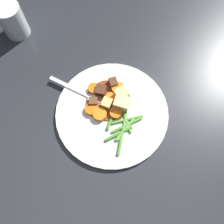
% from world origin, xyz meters
% --- Properties ---
extents(ground_plane, '(3.00, 3.00, 0.00)m').
position_xyz_m(ground_plane, '(0.00, 0.00, 0.00)').
color(ground_plane, '#26282D').
extents(dinner_plate, '(0.28, 0.28, 0.01)m').
position_xyz_m(dinner_plate, '(0.00, 0.00, 0.01)').
color(dinner_plate, white).
rests_on(dinner_plate, ground_plane).
extents(stew_sauce, '(0.11, 0.11, 0.00)m').
position_xyz_m(stew_sauce, '(0.03, 0.00, 0.01)').
color(stew_sauce, brown).
rests_on(stew_sauce, dinner_plate).
extents(carrot_slice_0, '(0.03, 0.03, 0.01)m').
position_xyz_m(carrot_slice_0, '(0.07, 0.03, 0.02)').
color(carrot_slice_0, orange).
rests_on(carrot_slice_0, dinner_plate).
extents(carrot_slice_1, '(0.05, 0.05, 0.01)m').
position_xyz_m(carrot_slice_1, '(-0.00, 0.03, 0.02)').
color(carrot_slice_1, orange).
rests_on(carrot_slice_1, dinner_plate).
extents(carrot_slice_2, '(0.03, 0.03, 0.01)m').
position_xyz_m(carrot_slice_2, '(0.04, -0.01, 0.02)').
color(carrot_slice_2, orange).
rests_on(carrot_slice_2, dinner_plate).
extents(carrot_slice_3, '(0.04, 0.04, 0.01)m').
position_xyz_m(carrot_slice_3, '(-0.01, -0.01, 0.02)').
color(carrot_slice_3, orange).
rests_on(carrot_slice_3, dinner_plate).
extents(carrot_slice_4, '(0.03, 0.03, 0.01)m').
position_xyz_m(carrot_slice_4, '(0.06, -0.03, 0.02)').
color(carrot_slice_4, orange).
rests_on(carrot_slice_4, dinner_plate).
extents(carrot_slice_5, '(0.04, 0.04, 0.01)m').
position_xyz_m(carrot_slice_5, '(0.02, 0.05, 0.02)').
color(carrot_slice_5, orange).
rests_on(carrot_slice_5, dinner_plate).
extents(potato_chunk_0, '(0.03, 0.03, 0.02)m').
position_xyz_m(potato_chunk_0, '(0.02, 0.01, 0.02)').
color(potato_chunk_0, '#DBBC6B').
rests_on(potato_chunk_0, dinner_plate).
extents(potato_chunk_1, '(0.04, 0.04, 0.03)m').
position_xyz_m(potato_chunk_1, '(0.03, -0.03, 0.03)').
color(potato_chunk_1, '#E5CC7A').
rests_on(potato_chunk_1, dinner_plate).
extents(potato_chunk_2, '(0.05, 0.05, 0.03)m').
position_xyz_m(potato_chunk_2, '(0.01, -0.03, 0.03)').
color(potato_chunk_2, '#EAD68C').
rests_on(potato_chunk_2, dinner_plate).
extents(meat_chunk_0, '(0.02, 0.02, 0.02)m').
position_xyz_m(meat_chunk_0, '(0.03, 0.04, 0.02)').
color(meat_chunk_0, brown).
rests_on(meat_chunk_0, dinner_plate).
extents(meat_chunk_1, '(0.03, 0.03, 0.02)m').
position_xyz_m(meat_chunk_1, '(0.06, 0.01, 0.02)').
color(meat_chunk_1, '#4C2B19').
rests_on(meat_chunk_1, dinner_plate).
extents(meat_chunk_2, '(0.02, 0.02, 0.02)m').
position_xyz_m(meat_chunk_2, '(0.07, -0.02, 0.02)').
color(meat_chunk_2, '#56331E').
rests_on(meat_chunk_2, dinner_plate).
extents(green_bean_0, '(0.01, 0.08, 0.01)m').
position_xyz_m(green_bean_0, '(-0.03, -0.03, 0.02)').
color(green_bean_0, '#599E38').
rests_on(green_bean_0, dinner_plate).
extents(green_bean_1, '(0.05, 0.06, 0.01)m').
position_xyz_m(green_bean_1, '(-0.05, -0.02, 0.02)').
color(green_bean_1, '#66AD42').
rests_on(green_bean_1, dinner_plate).
extents(green_bean_2, '(0.02, 0.08, 0.01)m').
position_xyz_m(green_bean_2, '(-0.04, -0.02, 0.02)').
color(green_bean_2, '#599E38').
rests_on(green_bean_2, dinner_plate).
extents(green_bean_3, '(0.07, 0.05, 0.01)m').
position_xyz_m(green_bean_3, '(-0.01, 0.00, 0.02)').
color(green_bean_3, '#4C8E33').
rests_on(green_bean_3, dinner_plate).
extents(green_bean_4, '(0.07, 0.04, 0.01)m').
position_xyz_m(green_bean_4, '(-0.05, -0.01, 0.02)').
color(green_bean_4, '#66AD42').
rests_on(green_bean_4, dinner_plate).
extents(green_bean_5, '(0.04, 0.05, 0.01)m').
position_xyz_m(green_bean_5, '(-0.06, -0.02, 0.02)').
color(green_bean_5, '#66AD42').
rests_on(green_bean_5, dinner_plate).
extents(green_bean_6, '(0.02, 0.07, 0.01)m').
position_xyz_m(green_bean_6, '(-0.06, 0.00, 0.02)').
color(green_bean_6, '#4C8E33').
rests_on(green_bean_6, dinner_plate).
extents(green_bean_7, '(0.07, 0.04, 0.01)m').
position_xyz_m(green_bean_7, '(-0.07, 0.00, 0.02)').
color(green_bean_7, '#4C8E33').
rests_on(green_bean_7, dinner_plate).
extents(green_bean_8, '(0.08, 0.01, 0.01)m').
position_xyz_m(green_bean_8, '(-0.03, -0.03, 0.02)').
color(green_bean_8, '#599E38').
rests_on(green_bean_8, dinner_plate).
extents(fork, '(0.13, 0.14, 0.00)m').
position_xyz_m(fork, '(0.07, 0.06, 0.01)').
color(fork, silver).
rests_on(fork, dinner_plate).
extents(water_glass, '(0.07, 0.07, 0.09)m').
position_xyz_m(water_glass, '(0.31, 0.19, 0.05)').
color(water_glass, silver).
rests_on(water_glass, ground_plane).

